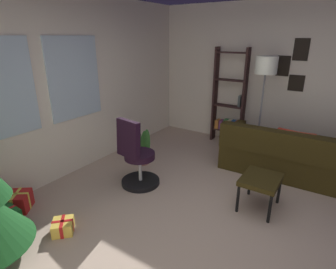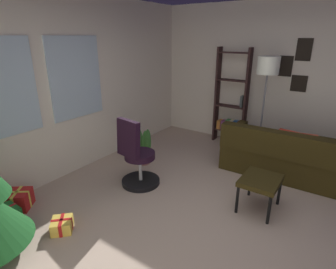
# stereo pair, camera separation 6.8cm
# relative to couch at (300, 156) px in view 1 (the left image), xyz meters

# --- Properties ---
(ground_plane) EXTENTS (5.49, 5.11, 0.10)m
(ground_plane) POSITION_rel_couch_xyz_m (-1.91, 0.48, -0.33)
(ground_plane) COLOR tan
(wall_back_with_windows) EXTENTS (5.49, 0.12, 2.67)m
(wall_back_with_windows) POSITION_rel_couch_xyz_m (-1.93, 3.08, 1.06)
(wall_back_with_windows) COLOR silver
(wall_back_with_windows) RESTS_ON ground_plane
(wall_right_with_frames) EXTENTS (0.12, 5.11, 2.67)m
(wall_right_with_frames) POSITION_rel_couch_xyz_m (0.88, 0.48, 1.06)
(wall_right_with_frames) COLOR silver
(wall_right_with_frames) RESTS_ON ground_plane
(couch) EXTENTS (1.69, 2.07, 0.78)m
(couch) POSITION_rel_couch_xyz_m (0.00, 0.00, 0.00)
(couch) COLOR #2D240C
(couch) RESTS_ON ground_plane
(footstool) EXTENTS (0.53, 0.44, 0.43)m
(footstool) POSITION_rel_couch_xyz_m (-1.34, 0.26, 0.10)
(footstool) COLOR #2D240C
(footstool) RESTS_ON ground_plane
(gift_box_red) EXTENTS (0.40, 0.40, 0.23)m
(gift_box_red) POSITION_rel_couch_xyz_m (-3.04, 2.77, -0.16)
(gift_box_red) COLOR red
(gift_box_red) RESTS_ON ground_plane
(gift_box_green) EXTENTS (0.29, 0.29, 0.21)m
(gift_box_green) POSITION_rel_couch_xyz_m (-3.30, 2.58, -0.18)
(gift_box_green) COLOR #1E722D
(gift_box_green) RESTS_ON ground_plane
(gift_box_gold) EXTENTS (0.31, 0.32, 0.15)m
(gift_box_gold) POSITION_rel_couch_xyz_m (-3.00, 1.94, -0.21)
(gift_box_gold) COLOR gold
(gift_box_gold) RESTS_ON ground_plane
(office_chair) EXTENTS (0.56, 0.56, 1.02)m
(office_chair) POSITION_rel_couch_xyz_m (-1.75, 1.90, 0.12)
(office_chair) COLOR black
(office_chair) RESTS_ON ground_plane
(bookshelf) EXTENTS (0.18, 0.64, 1.87)m
(bookshelf) POSITION_rel_couch_xyz_m (0.62, 1.47, 0.53)
(bookshelf) COLOR black
(bookshelf) RESTS_ON ground_plane
(floor_lamp) EXTENTS (0.35, 0.35, 1.76)m
(floor_lamp) POSITION_rel_couch_xyz_m (0.22, 0.75, 1.22)
(floor_lamp) COLOR slate
(floor_lamp) RESTS_ON ground_plane
(potted_plant) EXTENTS (0.28, 0.47, 0.68)m
(potted_plant) POSITION_rel_couch_xyz_m (-1.15, 2.28, -0.00)
(potted_plant) COLOR brown
(potted_plant) RESTS_ON ground_plane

